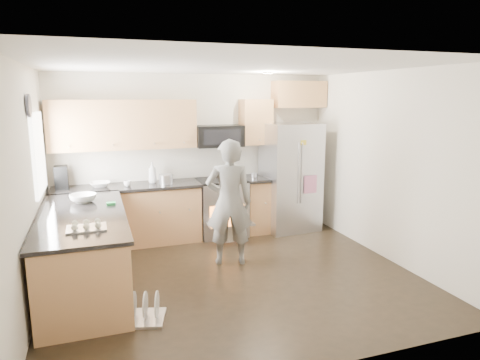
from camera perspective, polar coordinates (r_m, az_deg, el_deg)
name	(u,v)px	position (r m, az deg, el deg)	size (l,w,h in m)	color
ground	(233,277)	(5.56, -0.93, -12.79)	(4.50, 4.50, 0.00)	black
room_shell	(229,145)	(5.12, -1.44, 4.63)	(4.54, 4.04, 2.62)	silver
back_cabinet_run	(163,180)	(6.78, -10.29, -0.01)	(4.45, 0.64, 2.50)	#B87E49
peninsula	(85,252)	(5.39, -20.02, -8.97)	(0.96, 2.36, 1.03)	#B87E49
stove_range	(221,194)	(6.98, -2.51, -1.92)	(0.76, 0.97, 1.79)	#B7B7BC
refrigerator	(290,177)	(7.27, 6.74, 0.38)	(0.93, 0.75, 1.81)	#B7B7BC
person	(229,202)	(5.73, -1.46, -3.01)	(0.62, 0.41, 1.71)	gray
dish_rack	(140,312)	(4.69, -13.22, -16.81)	(0.58, 0.51, 0.30)	#B7B7BC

